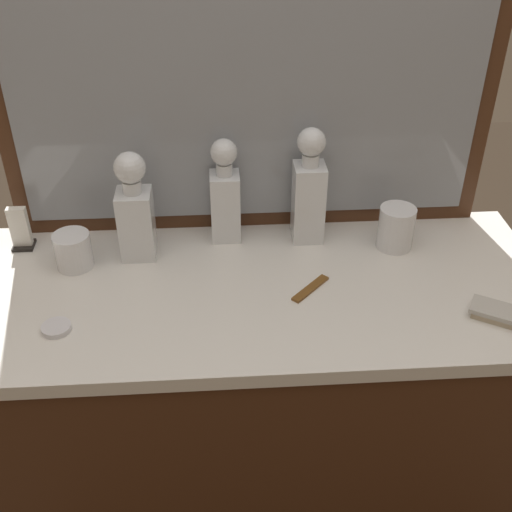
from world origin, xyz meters
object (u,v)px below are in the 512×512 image
at_px(crystal_decanter_far_right, 309,196).
at_px(tortoiseshell_comb, 310,288).
at_px(crystal_decanter_far_left, 225,200).
at_px(porcelain_dish, 56,328).
at_px(napkin_holder, 21,231).
at_px(crystal_tumbler_far_left, 396,229).
at_px(crystal_tumbler_far_right, 73,252).
at_px(crystal_decanter_center, 136,216).
at_px(silver_brush_far_right, 504,315).

bearing_deg(crystal_decanter_far_right, tortoiseshell_comb, -95.27).
distance_m(crystal_decanter_far_left, tortoiseshell_comb, 0.31).
distance_m(porcelain_dish, napkin_holder, 0.35).
xyz_separation_m(crystal_tumbler_far_left, porcelain_dish, (-0.78, -0.27, -0.04)).
bearing_deg(tortoiseshell_comb, crystal_tumbler_far_right, 166.48).
bearing_deg(crystal_decanter_center, porcelain_dish, -118.81).
bearing_deg(tortoiseshell_comb, crystal_decanter_center, 156.70).
height_order(crystal_tumbler_far_right, napkin_holder, napkin_holder).
relative_size(crystal_decanter_far_left, napkin_holder, 2.42).
distance_m(crystal_decanter_far_right, napkin_holder, 0.71).
relative_size(crystal_decanter_center, tortoiseshell_comb, 2.74).
bearing_deg(tortoiseshell_comb, silver_brush_far_right, -18.36).
xyz_separation_m(silver_brush_far_right, porcelain_dish, (-0.94, 0.03, -0.01)).
bearing_deg(tortoiseshell_comb, crystal_tumbler_far_left, 35.28).
relative_size(crystal_decanter_far_right, porcelain_dish, 4.82).
distance_m(crystal_decanter_center, crystal_tumbler_far_left, 0.63).
bearing_deg(silver_brush_far_right, crystal_tumbler_far_left, 118.95).
bearing_deg(crystal_decanter_far_left, crystal_decanter_far_right, -4.58).
distance_m(porcelain_dish, tortoiseshell_comb, 0.55).
bearing_deg(porcelain_dish, crystal_decanter_center, 61.19).
relative_size(crystal_tumbler_far_right, porcelain_dish, 1.41).
relative_size(crystal_tumbler_far_left, porcelain_dish, 1.75).
height_order(crystal_decanter_far_right, crystal_tumbler_far_left, crystal_decanter_far_right).
bearing_deg(crystal_tumbler_far_right, tortoiseshell_comb, -13.52).
distance_m(crystal_tumbler_far_right, porcelain_dish, 0.24).
bearing_deg(crystal_tumbler_far_left, tortoiseshell_comb, -144.72).
relative_size(porcelain_dish, napkin_holder, 0.56).
xyz_separation_m(crystal_decanter_far_right, silver_brush_far_right, (0.37, -0.35, -0.11)).
bearing_deg(crystal_decanter_center, tortoiseshell_comb, -23.30).
height_order(crystal_tumbler_far_left, porcelain_dish, crystal_tumbler_far_left).
height_order(crystal_decanter_center, crystal_tumbler_far_right, crystal_decanter_center).
bearing_deg(crystal_decanter_far_left, napkin_holder, -178.49).
distance_m(silver_brush_far_right, napkin_holder, 1.13).
bearing_deg(crystal_tumbler_far_left, crystal_tumbler_far_right, -177.59).
bearing_deg(napkin_holder, tortoiseshell_comb, -17.91).
bearing_deg(crystal_decanter_center, crystal_decanter_far_right, 6.63).
xyz_separation_m(crystal_decanter_far_left, crystal_tumbler_far_left, (0.41, -0.07, -0.06)).
xyz_separation_m(crystal_decanter_center, porcelain_dish, (-0.15, -0.27, -0.10)).
bearing_deg(crystal_decanter_center, crystal_tumbler_far_right, -165.12).
distance_m(crystal_decanter_center, crystal_tumbler_far_right, 0.17).
bearing_deg(crystal_tumbler_far_left, porcelain_dish, -161.10).
xyz_separation_m(crystal_decanter_far_right, napkin_holder, (-0.70, 0.00, -0.07)).
relative_size(crystal_decanter_far_left, tortoiseshell_comb, 2.70).
xyz_separation_m(crystal_tumbler_far_right, napkin_holder, (-0.14, 0.09, 0.01)).
height_order(crystal_tumbler_far_left, napkin_holder, napkin_holder).
xyz_separation_m(crystal_decanter_center, crystal_tumbler_far_left, (0.63, -0.01, -0.06)).
height_order(crystal_tumbler_far_right, porcelain_dish, crystal_tumbler_far_right).
height_order(crystal_decanter_far_left, porcelain_dish, crystal_decanter_far_left).
bearing_deg(napkin_holder, crystal_decanter_center, -10.03).
relative_size(silver_brush_far_right, tortoiseshell_comb, 1.52).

